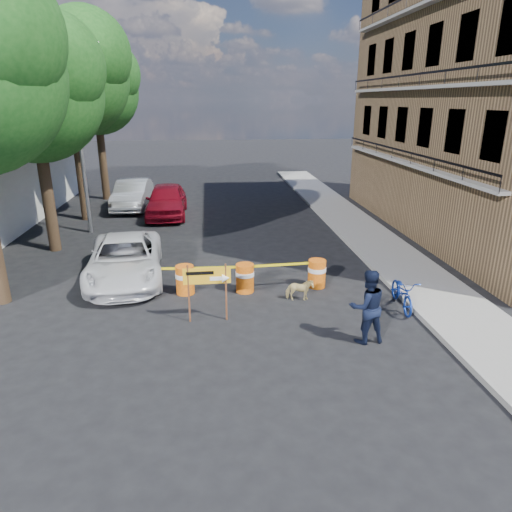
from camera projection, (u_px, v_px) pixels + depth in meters
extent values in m
plane|color=black|center=(236.00, 322.00, 12.33)|extent=(120.00, 120.00, 0.00)
cube|color=gray|center=(379.00, 246.00, 18.56)|extent=(2.40, 40.00, 0.15)
cube|color=olive|center=(508.00, 92.00, 19.09)|extent=(8.00, 16.00, 12.00)
cylinder|color=#332316|center=(47.00, 191.00, 17.49)|extent=(0.44, 0.44, 4.76)
sphere|color=#164C15|center=(32.00, 92.00, 16.33)|extent=(5.00, 5.00, 5.00)
sphere|color=#164C15|center=(50.00, 66.00, 15.67)|extent=(3.75, 3.75, 3.75)
sphere|color=#164C15|center=(20.00, 112.00, 17.06)|extent=(3.50, 3.50, 3.50)
cylinder|color=#332316|center=(80.00, 166.00, 22.10)|extent=(0.44, 0.44, 5.32)
sphere|color=#164C15|center=(69.00, 78.00, 20.81)|extent=(5.40, 5.40, 5.40)
sphere|color=#164C15|center=(85.00, 54.00, 20.08)|extent=(4.05, 4.05, 4.05)
sphere|color=#164C15|center=(58.00, 96.00, 21.61)|extent=(3.78, 3.78, 3.78)
cylinder|color=#332316|center=(103.00, 158.00, 26.87)|extent=(0.44, 0.44, 4.93)
sphere|color=#164C15|center=(95.00, 91.00, 25.67)|extent=(4.80, 4.80, 4.80)
sphere|color=#164C15|center=(107.00, 74.00, 25.02)|extent=(3.60, 3.60, 3.60)
sphere|color=#164C15|center=(86.00, 104.00, 26.39)|extent=(3.36, 3.36, 3.36)
cylinder|color=gray|center=(80.00, 142.00, 19.39)|extent=(0.16, 0.16, 8.00)
cylinder|color=gray|center=(81.00, 41.00, 18.18)|extent=(1.00, 0.12, 0.12)
cube|color=silver|center=(94.00, 43.00, 18.24)|extent=(0.35, 0.18, 0.12)
cylinder|color=#C54E0B|center=(127.00, 280.00, 13.98)|extent=(0.56, 0.56, 0.90)
cylinder|color=white|center=(127.00, 276.00, 13.93)|extent=(0.58, 0.58, 0.14)
cylinder|color=#C54E0B|center=(185.00, 280.00, 14.02)|extent=(0.56, 0.56, 0.90)
cylinder|color=white|center=(185.00, 275.00, 13.97)|extent=(0.58, 0.58, 0.14)
cylinder|color=#C54E0B|center=(245.00, 278.00, 14.16)|extent=(0.56, 0.56, 0.90)
cylinder|color=white|center=(245.00, 273.00, 14.11)|extent=(0.58, 0.58, 0.14)
cylinder|color=#C54E0B|center=(317.00, 274.00, 14.53)|extent=(0.56, 0.56, 0.90)
cylinder|color=white|center=(317.00, 269.00, 14.48)|extent=(0.58, 0.58, 0.14)
cylinder|color=#592D19|center=(189.00, 294.00, 12.09)|extent=(0.05, 0.05, 1.62)
cylinder|color=#592D19|center=(226.00, 292.00, 12.20)|extent=(0.05, 0.05, 1.62)
cube|color=#F4AC15|center=(207.00, 276.00, 11.99)|extent=(1.26, 0.05, 0.45)
cube|color=white|center=(217.00, 279.00, 12.02)|extent=(0.36, 0.01, 0.11)
cone|color=white|center=(226.00, 278.00, 12.05)|extent=(0.20, 0.24, 0.23)
cube|color=black|center=(200.00, 273.00, 11.92)|extent=(0.72, 0.02, 0.09)
imported|color=black|center=(367.00, 306.00, 11.06)|extent=(0.99, 0.82, 1.89)
imported|color=navy|center=(404.00, 279.00, 12.90)|extent=(0.72, 1.01, 1.80)
imported|color=#D5BF7A|center=(300.00, 290.00, 13.55)|extent=(0.83, 0.44, 0.68)
imported|color=silver|center=(125.00, 259.00, 15.06)|extent=(2.83, 5.28, 1.41)
imported|color=maroon|center=(167.00, 200.00, 23.37)|extent=(2.00, 4.85, 1.65)
imported|color=#B6B8BE|center=(133.00, 194.00, 25.06)|extent=(1.78, 4.78, 1.56)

